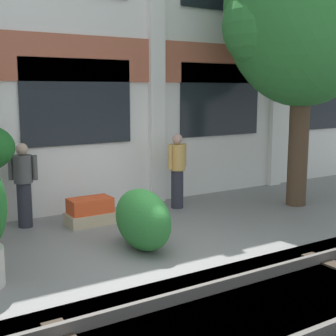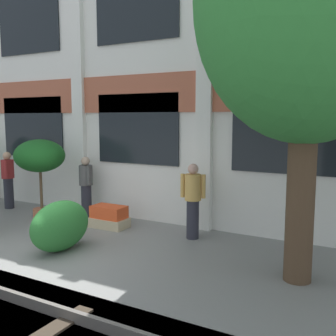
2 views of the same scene
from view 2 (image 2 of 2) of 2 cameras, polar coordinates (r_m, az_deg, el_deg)
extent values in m
plane|color=slate|center=(7.77, -16.74, -11.96)|extent=(80.00, 80.00, 0.00)
cube|color=silver|center=(9.93, -3.70, 14.74)|extent=(17.98, 0.50, 7.62)
cube|color=#AD5B42|center=(9.64, -4.55, 10.72)|extent=(17.98, 0.06, 0.90)
cube|color=silver|center=(10.77, -12.95, 13.99)|extent=(0.36, 0.16, 7.62)
cube|color=silver|center=(8.81, 5.40, 15.66)|extent=(0.36, 0.16, 7.62)
cube|color=black|center=(11.99, -19.06, 5.62)|extent=(2.30, 0.04, 1.70)
cube|color=black|center=(9.62, -4.54, 5.67)|extent=(2.30, 0.04, 1.70)
cube|color=black|center=(8.19, 16.99, 5.08)|extent=(2.30, 0.04, 1.70)
cube|color=black|center=(12.27, -19.66, 19.27)|extent=(2.30, 0.04, 1.70)
cube|color=black|center=(9.97, -4.72, 22.58)|extent=(2.30, 0.04, 1.70)
cylinder|color=#4C3826|center=(6.28, 18.75, -2.21)|extent=(0.42, 0.42, 3.06)
ellipsoid|color=#2D7A33|center=(6.42, 19.80, 21.88)|extent=(3.33, 3.33, 4.10)
sphere|color=#2D7A33|center=(6.71, 12.56, 17.87)|extent=(1.83, 1.83, 1.83)
cylinder|color=#B76647|center=(10.46, -17.81, -6.27)|extent=(0.44, 0.44, 0.26)
cylinder|color=brown|center=(10.32, -17.96, -2.42)|extent=(0.07, 0.07, 1.17)
ellipsoid|color=#19561E|center=(10.23, -18.13, 1.71)|extent=(1.24, 1.24, 0.81)
cube|color=tan|center=(9.29, -8.55, -7.82)|extent=(0.89, 0.53, 0.22)
cube|color=#E04C23|center=(9.22, -8.58, -6.31)|extent=(0.79, 0.46, 0.28)
cylinder|color=#282833|center=(8.31, 3.60, -7.44)|extent=(0.26, 0.26, 0.82)
cylinder|color=tan|center=(8.16, 3.64, -2.81)|extent=(0.34, 0.34, 0.55)
sphere|color=tan|center=(8.10, 3.66, -0.14)|extent=(0.22, 0.22, 0.22)
cylinder|color=tan|center=(8.20, 2.13, -2.55)|extent=(0.09, 0.09, 0.49)
cylinder|color=tan|center=(8.12, 5.17, -2.68)|extent=(0.09, 0.09, 0.49)
cylinder|color=#282833|center=(10.24, -11.74, -4.72)|extent=(0.26, 0.26, 0.83)
cylinder|color=#4C4C4C|center=(10.13, -11.84, -1.03)|extent=(0.34, 0.34, 0.50)
sphere|color=tan|center=(10.08, -11.89, 1.00)|extent=(0.22, 0.22, 0.22)
cylinder|color=#4C4C4C|center=(10.33, -12.20, -0.73)|extent=(0.09, 0.09, 0.45)
cylinder|color=#4C4C4C|center=(9.91, -11.47, -1.05)|extent=(0.09, 0.09, 0.45)
cylinder|color=#282833|center=(11.87, -22.10, -3.41)|extent=(0.26, 0.26, 0.85)
cylinder|color=maroon|center=(11.76, -22.26, -0.14)|extent=(0.34, 0.34, 0.51)
sphere|color=tan|center=(11.73, -22.35, 1.64)|extent=(0.22, 0.22, 0.22)
cylinder|color=maroon|center=(11.98, -22.10, 0.12)|extent=(0.09, 0.09, 0.46)
cylinder|color=maroon|center=(11.55, -22.44, -0.15)|extent=(0.09, 0.09, 0.46)
ellipsoid|color=#2D7A33|center=(7.83, -15.34, -8.08)|extent=(0.73, 1.37, 0.96)
camera|label=1|loc=(8.80, -66.82, 2.71)|focal=50.00mm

